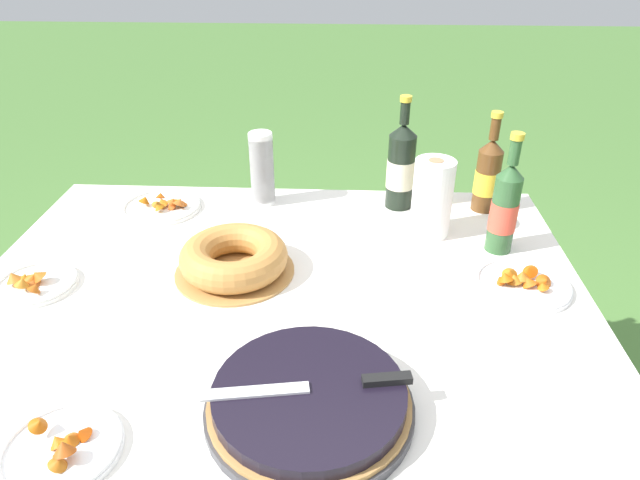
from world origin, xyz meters
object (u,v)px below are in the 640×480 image
juice_bottle_red (401,167)px  snack_plate_far (523,283)px  cider_bottle_green (505,208)px  paper_towel_roll (432,198)px  snack_plate_left (162,206)px  serving_knife (326,385)px  bundt_cake (234,258)px  cup_stack (262,169)px  berry_tart (309,401)px  snack_plate_near (35,283)px  cider_bottle_amber (488,175)px  snack_plate_right (62,448)px

juice_bottle_red → snack_plate_far: 0.52m
cider_bottle_green → paper_towel_roll: 0.19m
snack_plate_left → serving_knife: bearing=-55.9°
bundt_cake → paper_towel_roll: size_ratio=1.36×
snack_plate_far → paper_towel_roll: size_ratio=1.03×
cup_stack → berry_tart: bearing=-76.8°
snack_plate_left → berry_tart: bearing=-57.6°
serving_knife → snack_plate_left: size_ratio=1.59×
snack_plate_near → paper_towel_roll: paper_towel_roll is taller
cider_bottle_green → snack_plate_left: bearing=169.0°
juice_bottle_red → paper_towel_roll: bearing=-66.1°
berry_tart → snack_plate_left: size_ratio=1.62×
cider_bottle_amber → snack_plate_far: size_ratio=1.33×
snack_plate_left → paper_towel_roll: 0.81m
berry_tart → paper_towel_roll: paper_towel_roll is taller
snack_plate_far → serving_knife: bearing=-137.9°
snack_plate_far → paper_towel_roll: 0.34m
juice_bottle_red → snack_plate_far: juice_bottle_red is taller
cup_stack → snack_plate_near: size_ratio=1.18×
serving_knife → cider_bottle_amber: bearing=-127.2°
serving_knife → snack_plate_far: serving_knife is taller
cider_bottle_amber → snack_plate_left: bearing=-177.0°
snack_plate_near → snack_plate_right: size_ratio=0.95×
cider_bottle_amber → snack_plate_right: cider_bottle_amber is taller
snack_plate_right → paper_towel_roll: bearing=48.3°
snack_plate_near → snack_plate_right: 0.55m
cup_stack → snack_plate_right: size_ratio=1.12×
berry_tart → snack_plate_left: (-0.50, 0.79, -0.02)m
berry_tart → snack_plate_far: size_ratio=1.67×
cider_bottle_green → cider_bottle_amber: (0.01, 0.24, -0.01)m
snack_plate_right → paper_towel_roll: size_ratio=0.92×
juice_bottle_red → paper_towel_roll: juice_bottle_red is taller
bundt_cake → paper_towel_roll: bearing=24.0°
berry_tart → juice_bottle_red: size_ratio=1.11×
cup_stack → paper_towel_roll: cup_stack is taller
cup_stack → snack_plate_left: size_ratio=0.97×
snack_plate_left → snack_plate_right: snack_plate_right is taller
cup_stack → cider_bottle_amber: size_ratio=0.75×
berry_tart → paper_towel_roll: 0.74m
bundt_cake → snack_plate_near: 0.48m
serving_knife → snack_plate_near: 0.80m
serving_knife → cider_bottle_amber: size_ratio=1.23×
berry_tart → cider_bottle_amber: size_ratio=1.25×
cup_stack → snack_plate_far: 0.82m
serving_knife → snack_plate_near: bearing=-35.6°
snack_plate_right → snack_plate_left: bearing=95.8°
snack_plate_right → juice_bottle_red: bearing=56.7°
juice_bottle_red → bundt_cake: bearing=-137.8°
cider_bottle_green → snack_plate_far: cider_bottle_green is taller
serving_knife → bundt_cake: bundt_cake is taller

